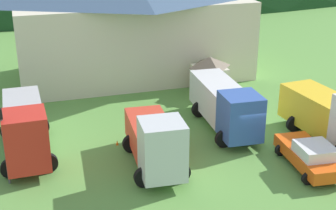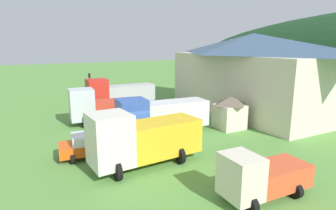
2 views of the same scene
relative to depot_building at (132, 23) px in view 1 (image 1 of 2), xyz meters
name	(u,v)px [view 1 (image 1 of 2)]	position (x,y,z in m)	size (l,w,h in m)	color
ground_plane	(249,145)	(3.45, -15.89, -4.61)	(200.00, 200.00, 0.00)	#5B9342
depot_building	(132,23)	(0.00, 0.00, 0.00)	(20.81, 10.24, 8.94)	beige
play_shed_cream	(209,75)	(4.47, -6.73, -3.03)	(2.48, 2.67, 3.05)	beige
crane_truck_red	(25,127)	(-9.60, -13.03, -2.83)	(3.10, 8.49, 3.60)	red
tow_truck_silver	(156,141)	(-2.88, -17.02, -2.89)	(3.30, 6.84, 3.56)	silver
box_truck_blue	(225,104)	(2.93, -13.17, -2.85)	(3.33, 8.16, 3.30)	#3356AD
heavy_rig_striped	(335,116)	(8.35, -17.22, -2.73)	(3.57, 7.47, 3.75)	silver
service_pickup_orange	(310,155)	(5.25, -19.54, -3.78)	(2.72, 5.09, 1.66)	#E95514
traffic_light_west	(4,139)	(-10.65, -16.18, -2.01)	(0.20, 0.32, 4.24)	#4C4C51
traffic_cone_near_pickup	(117,145)	(-4.31, -13.43, -4.61)	(0.36, 0.36, 0.60)	orange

